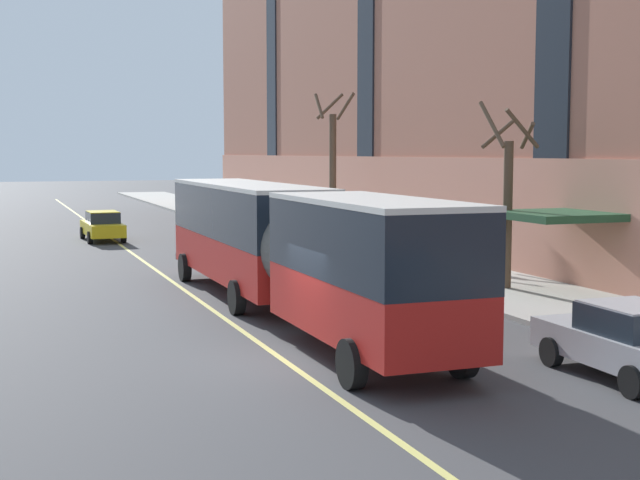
# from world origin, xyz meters

# --- Properties ---
(ground_plane) EXTENTS (260.00, 260.00, 0.00)m
(ground_plane) POSITION_xyz_m (0.00, 0.00, 0.00)
(ground_plane) COLOR #424244
(sidewalk) EXTENTS (5.24, 160.00, 0.15)m
(sidewalk) POSITION_xyz_m (9.57, 3.00, 0.07)
(sidewalk) COLOR #ADA89E
(sidewalk) RESTS_ON ground
(city_bus) EXTENTS (2.81, 18.93, 3.62)m
(city_bus) POSITION_xyz_m (1.34, 5.29, 2.10)
(city_bus) COLOR red
(city_bus) RESTS_ON ground
(parked_car_navy_0) EXTENTS (2.11, 4.59, 1.56)m
(parked_car_navy_0) POSITION_xyz_m (5.62, 24.84, 0.78)
(parked_car_navy_0) COLOR navy
(parked_car_navy_0) RESTS_ON ground
(parked_car_silver_3) EXTENTS (2.03, 4.38, 1.56)m
(parked_car_silver_3) POSITION_xyz_m (5.73, -3.83, 0.78)
(parked_car_silver_3) COLOR #B7B7BC
(parked_car_silver_3) RESTS_ON ground
(parked_car_champagne_4) EXTENTS (1.98, 4.35, 1.56)m
(parked_car_champagne_4) POSITION_xyz_m (5.61, 17.73, 0.78)
(parked_car_champagne_4) COLOR #BCAD89
(parked_car_champagne_4) RESTS_ON ground
(taxi_cab) EXTENTS (2.00, 4.80, 1.56)m
(taxi_cab) POSITION_xyz_m (-0.94, 29.04, 0.78)
(taxi_cab) COLOR yellow
(taxi_cab) RESTS_ON ground
(street_tree_mid_block) EXTENTS (1.61, 1.53, 6.14)m
(street_tree_mid_block) POSITION_xyz_m (9.54, 6.82, 3.17)
(street_tree_mid_block) COLOR brown
(street_tree_mid_block) RESTS_ON sidewalk
(street_tree_far_uptown) EXTENTS (1.79, 1.59, 7.41)m
(street_tree_far_uptown) POSITION_xyz_m (9.56, 22.81, 3.85)
(street_tree_far_uptown) COLOR brown
(street_tree_far_uptown) RESTS_ON sidewalk
(lane_centerline) EXTENTS (0.16, 140.00, 0.01)m
(lane_centerline) POSITION_xyz_m (-0.36, 3.00, 0.00)
(lane_centerline) COLOR #E0D66B
(lane_centerline) RESTS_ON ground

